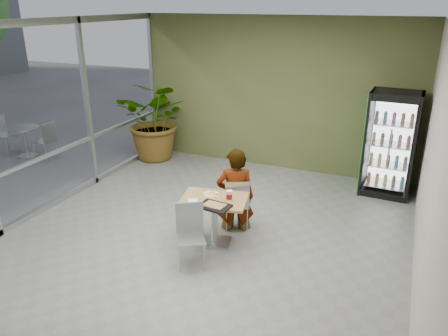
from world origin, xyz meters
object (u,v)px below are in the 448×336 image
(seated_woman, at_px, (235,198))
(potted_plant, at_px, (157,120))
(chair_far, at_px, (237,200))
(soda_cup, at_px, (229,196))
(dining_table, at_px, (214,212))
(cafeteria_tray, at_px, (214,206))
(chair_near, at_px, (190,229))
(beverage_fridge, at_px, (390,144))

(seated_woman, height_order, potted_plant, potted_plant)
(chair_far, relative_size, soda_cup, 5.45)
(dining_table, bearing_deg, chair_far, 75.45)
(chair_far, xyz_separation_m, seated_woman, (-0.04, 0.03, 0.02))
(dining_table, relative_size, cafeteria_tray, 2.46)
(potted_plant, bearing_deg, chair_near, -52.89)
(soda_cup, bearing_deg, seated_woman, 102.89)
(cafeteria_tray, xyz_separation_m, beverage_fridge, (2.09, 3.25, 0.21))
(seated_woman, relative_size, soda_cup, 10.44)
(chair_near, bearing_deg, dining_table, 49.03)
(chair_far, xyz_separation_m, chair_near, (-0.24, -1.13, 0.01))
(cafeteria_tray, bearing_deg, chair_far, 88.80)
(chair_far, height_order, cafeteria_tray, chair_far)
(dining_table, bearing_deg, chair_near, -99.62)
(chair_far, xyz_separation_m, soda_cup, (0.09, -0.53, 0.32))
(dining_table, relative_size, beverage_fridge, 0.55)
(dining_table, distance_m, potted_plant, 4.10)
(seated_woman, bearing_deg, soda_cup, 77.72)
(seated_woman, relative_size, cafeteria_tray, 3.79)
(soda_cup, height_order, beverage_fridge, beverage_fridge)
(chair_near, relative_size, cafeteria_tray, 2.01)
(soda_cup, height_order, potted_plant, potted_plant)
(seated_woman, bearing_deg, chair_far, 115.13)
(dining_table, xyz_separation_m, seated_woman, (0.10, 0.58, -0.01))
(cafeteria_tray, distance_m, beverage_fridge, 3.87)
(cafeteria_tray, bearing_deg, beverage_fridge, 57.25)
(cafeteria_tray, bearing_deg, potted_plant, 131.98)
(soda_cup, bearing_deg, cafeteria_tray, -110.85)
(dining_table, xyz_separation_m, chair_far, (0.14, 0.55, -0.03))
(dining_table, distance_m, chair_far, 0.57)
(chair_far, xyz_separation_m, cafeteria_tray, (-0.02, -0.81, 0.26))
(dining_table, xyz_separation_m, soda_cup, (0.23, 0.02, 0.29))
(cafeteria_tray, distance_m, potted_plant, 4.36)
(soda_cup, bearing_deg, beverage_fridge, 56.25)
(chair_near, height_order, soda_cup, soda_cup)
(soda_cup, relative_size, cafeteria_tray, 0.36)
(chair_far, bearing_deg, beverage_fridge, -155.54)
(chair_far, xyz_separation_m, beverage_fridge, (2.07, 2.44, 0.47))
(beverage_fridge, bearing_deg, chair_far, -127.47)
(chair_near, relative_size, soda_cup, 5.52)
(chair_far, height_order, beverage_fridge, beverage_fridge)
(chair_near, xyz_separation_m, cafeteria_tray, (0.22, 0.32, 0.25))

